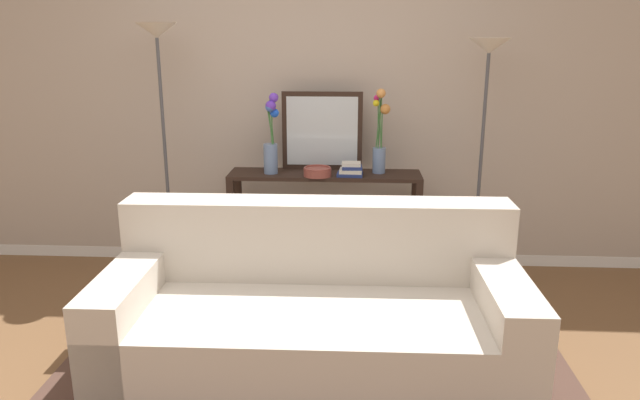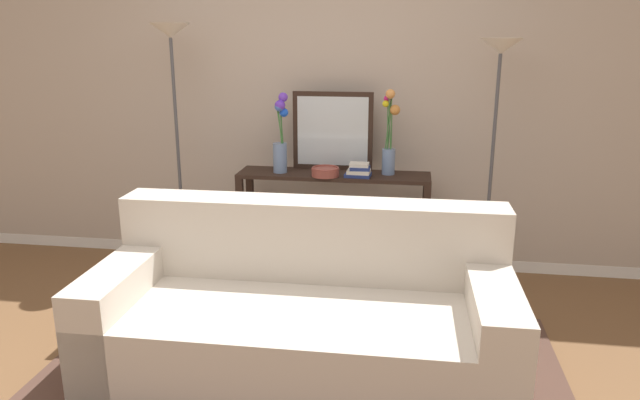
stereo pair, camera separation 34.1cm
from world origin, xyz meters
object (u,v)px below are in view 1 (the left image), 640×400
couch (314,316)px  book_stack (351,170)px  vase_tall_flowers (271,138)px  book_row_under_console (277,268)px  floor_lamp_left (160,82)px  floor_lamp_right (486,95)px  fruit_bowl (318,171)px  vase_short_flowers (380,138)px  console_table (325,206)px  wall_mirror (322,131)px

couch → book_stack: book_stack is taller
vase_tall_flowers → book_row_under_console: vase_tall_flowers is taller
vase_tall_flowers → floor_lamp_left: bearing=-176.0°
floor_lamp_right → book_stack: (-0.91, 0.01, -0.53)m
fruit_bowl → book_row_under_console: fruit_bowl is taller
vase_tall_flowers → book_stack: bearing=-4.2°
fruit_bowl → floor_lamp_left: bearing=179.7°
fruit_bowl → vase_short_flowers: bearing=15.7°
vase_short_flowers → fruit_bowl: 0.51m
console_table → fruit_bowl: bearing=-117.1°
fruit_bowl → couch: bearing=-87.4°
floor_lamp_right → vase_short_flowers: floor_lamp_right is taller
console_table → book_stack: (0.19, -0.08, 0.30)m
wall_mirror → vase_tall_flowers: vase_tall_flowers is taller
wall_mirror → book_stack: size_ratio=3.14×
floor_lamp_left → book_row_under_console: floor_lamp_left is taller
couch → wall_mirror: (-0.03, 1.42, 0.79)m
console_table → floor_lamp_left: floor_lamp_left is taller
wall_mirror → book_stack: (0.22, -0.21, -0.24)m
floor_lamp_left → wall_mirror: floor_lamp_left is taller
couch → vase_short_flowers: bearing=73.5°
couch → wall_mirror: wall_mirror is taller
console_table → book_stack: bearing=-22.2°
book_row_under_console → floor_lamp_left: bearing=-173.5°
fruit_bowl → book_row_under_console: (-0.32, 0.09, -0.79)m
console_table → book_row_under_console: (-0.36, -0.00, -0.50)m
floor_lamp_right → floor_lamp_left: bearing=180.0°
console_table → vase_tall_flowers: (-0.38, -0.03, 0.52)m
floor_lamp_right → wall_mirror: (-1.13, 0.22, -0.29)m
floor_lamp_right → fruit_bowl: 1.27m
couch → floor_lamp_left: floor_lamp_left is taller
vase_short_flowers → floor_lamp_right: bearing=-9.6°
vase_tall_flowers → console_table: bearing=5.2°
floor_lamp_right → vase_tall_flowers: (-1.48, 0.05, -0.32)m
floor_lamp_left → vase_short_flowers: bearing=4.4°
console_table → wall_mirror: size_ratio=2.36×
vase_short_flowers → book_row_under_console: bearing=-177.7°
vase_short_flowers → book_stack: 0.32m
couch → floor_lamp_right: bearing=47.6°
floor_lamp_right → book_row_under_console: size_ratio=4.14×
vase_tall_flowers → book_row_under_console: size_ratio=1.36×
book_stack → book_row_under_console: (-0.55, 0.08, -0.80)m
console_table → wall_mirror: (-0.03, 0.13, 0.54)m
floor_lamp_right → wall_mirror: size_ratio=2.98×
couch → floor_lamp_left: size_ratio=1.19×
floor_lamp_left → vase_tall_flowers: floor_lamp_left is taller
vase_short_flowers → wall_mirror: bearing=166.5°
floor_lamp_left → vase_short_flowers: floor_lamp_left is taller
couch → floor_lamp_left: bearing=134.0°
vase_short_flowers → console_table: bearing=-175.6°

